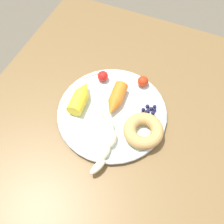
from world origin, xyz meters
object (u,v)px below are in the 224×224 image
at_px(plate, 112,113).
at_px(carrot_orange, 116,99).
at_px(dining_table, 116,146).
at_px(blueberry_pile, 148,112).
at_px(donut, 143,131).
at_px(banana, 106,138).
at_px(tomato_mid, 103,76).
at_px(tomato_near, 143,81).
at_px(carrot_yellow, 80,97).

relative_size(plate, carrot_orange, 2.89).
height_order(dining_table, carrot_orange, carrot_orange).
bearing_deg(blueberry_pile, donut, -172.80).
bearing_deg(dining_table, banana, 163.09).
distance_m(dining_table, tomato_mid, 0.22).
bearing_deg(tomato_mid, banana, -152.92).
bearing_deg(tomato_near, blueberry_pile, -150.97).
height_order(blueberry_pile, tomato_near, tomato_near).
relative_size(carrot_yellow, tomato_mid, 3.36).
relative_size(donut, tomato_near, 3.28).
height_order(donut, tomato_near, donut).
xyz_separation_m(donut, tomato_near, (0.15, 0.06, -0.00)).
bearing_deg(carrot_yellow, plate, -89.15).
relative_size(carrot_yellow, tomato_near, 3.32).
relative_size(blueberry_pile, tomato_near, 1.72).
bearing_deg(blueberry_pile, banana, 148.86).
relative_size(dining_table, carrot_orange, 9.09).
xyz_separation_m(carrot_orange, tomato_near, (0.09, -0.05, -0.00)).
height_order(tomato_near, tomato_mid, same).
distance_m(dining_table, plate, 0.13).
bearing_deg(tomato_near, carrot_orange, 152.74).
bearing_deg(dining_table, plate, 35.03).
distance_m(dining_table, carrot_yellow, 0.19).
distance_m(dining_table, banana, 0.13).
height_order(carrot_yellow, blueberry_pile, carrot_yellow).
bearing_deg(carrot_orange, tomato_near, -27.26).
height_order(banana, carrot_orange, carrot_orange).
xyz_separation_m(donut, tomato_mid, (0.12, 0.17, -0.00)).
bearing_deg(banana, plate, 13.81).
bearing_deg(tomato_mid, carrot_orange, -132.34).
xyz_separation_m(dining_table, tomato_mid, (0.14, 0.10, 0.13)).
bearing_deg(carrot_yellow, banana, -125.40).
relative_size(banana, tomato_mid, 6.16).
xyz_separation_m(plate, carrot_yellow, (-0.00, 0.10, 0.02)).
height_order(dining_table, carrot_yellow, carrot_yellow).
relative_size(tomato_near, tomato_mid, 1.01).
height_order(carrot_orange, tomato_near, carrot_orange).
bearing_deg(tomato_near, carrot_yellow, 131.44).
xyz_separation_m(dining_table, carrot_yellow, (0.05, 0.13, 0.14)).
bearing_deg(plate, tomato_mid, 36.80).
xyz_separation_m(tomato_near, tomato_mid, (-0.03, 0.12, -0.00)).
distance_m(banana, carrot_yellow, 0.14).
xyz_separation_m(banana, donut, (0.06, -0.08, 0.00)).
bearing_deg(donut, plate, 74.25).
relative_size(carrot_orange, carrot_yellow, 0.99).
bearing_deg(carrot_yellow, tomato_mid, -14.68).
relative_size(banana, tomato_near, 6.07).
xyz_separation_m(banana, carrot_yellow, (0.08, 0.12, 0.01)).
bearing_deg(donut, banana, 124.32).
distance_m(tomato_near, tomato_mid, 0.12).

